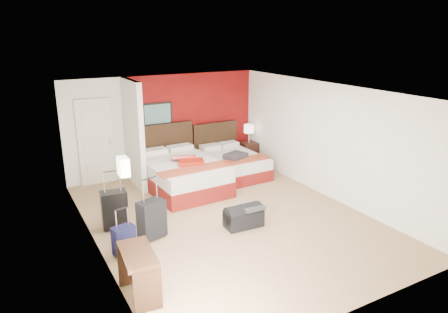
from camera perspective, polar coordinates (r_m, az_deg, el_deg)
ground at (r=8.24m, az=0.48°, el=-8.47°), size 6.50×6.50×0.00m
room_walls at (r=8.52m, az=-12.54°, el=1.01°), size 5.02×6.52×2.50m
red_accent_panel at (r=10.90m, az=-4.49°, el=4.84°), size 3.50×0.04×2.50m
partition_wall at (r=9.73m, az=-12.33°, el=2.99°), size 0.12×1.20×2.50m
entry_door at (r=10.17m, az=-17.28°, el=1.90°), size 0.82×0.06×2.05m
bed_left at (r=9.62m, az=-5.81°, el=-2.57°), size 1.65×2.29×0.67m
bed_right at (r=10.50m, az=1.23°, el=-1.15°), size 1.30×1.82×0.54m
red_suitcase_open at (r=9.45m, az=-5.08°, el=-0.47°), size 0.79×0.92×0.10m
jacket_bundle at (r=10.11m, az=1.62°, el=0.08°), size 0.62×0.56×0.12m
nightstand at (r=11.45m, az=3.42°, el=0.52°), size 0.43×0.43×0.59m
table_lamp at (r=11.30m, az=3.47°, el=3.17°), size 0.34×0.34×0.50m
suitcase_black at (r=7.96m, az=-14.87°, el=-7.27°), size 0.50×0.34×0.70m
suitcase_charcoal at (r=7.46m, az=-9.94°, el=-8.72°), size 0.52×0.40×0.68m
suitcase_navy at (r=7.08m, az=-13.64°, el=-11.37°), size 0.39×0.28×0.48m
duffel_bag at (r=7.85m, az=2.71°, el=-8.43°), size 0.72×0.41×0.36m
jacket_draped at (r=7.80m, az=3.87°, el=-6.96°), size 0.42×0.36×0.06m
desk at (r=6.00m, az=-11.68°, el=-15.66°), size 0.50×0.87×0.70m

